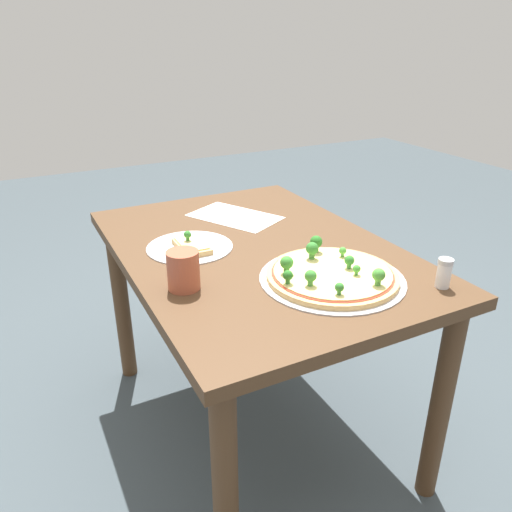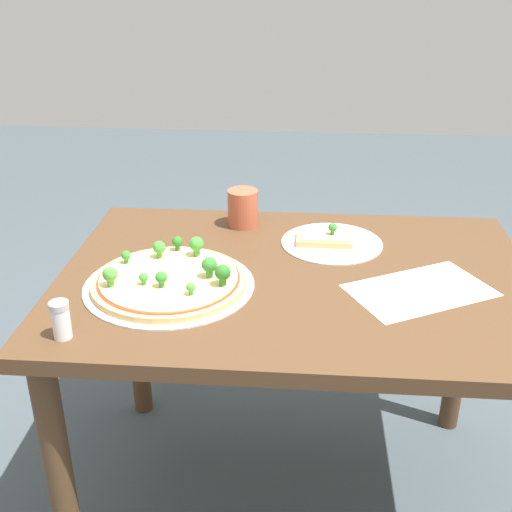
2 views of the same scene
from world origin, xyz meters
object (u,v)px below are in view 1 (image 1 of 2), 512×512
Objects in this scene: dining_table at (256,275)px; condiment_shaker at (444,273)px; pizza_tray_slice at (191,246)px; drinking_cup at (183,270)px; pizza_tray_whole at (331,274)px.

condiment_shaker is at bearing 34.32° from dining_table.
pizza_tray_slice is 2.57× the size of drinking_cup.
pizza_tray_slice reaches higher than dining_table.
pizza_tray_whole is at bearing 70.31° from drinking_cup.
drinking_cup is at bearing -109.69° from pizza_tray_whole.
condiment_shaker reaches higher than pizza_tray_slice.
pizza_tray_whole is 4.92× the size of condiment_shaker.
dining_table is 14.17× the size of condiment_shaker.
pizza_tray_slice is at bearing -137.30° from condiment_shaker.
drinking_cup is (0.16, -0.29, 0.15)m from dining_table.
drinking_cup is 0.67m from condiment_shaker.
condiment_shaker is at bearing 53.96° from pizza_tray_whole.
pizza_tray_slice is (-0.08, -0.18, 0.11)m from dining_table.
dining_table is 2.88× the size of pizza_tray_whole.
drinking_cup reaches higher than condiment_shaker.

